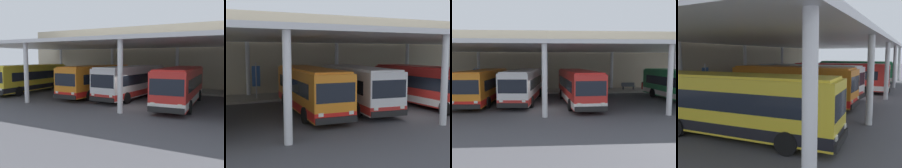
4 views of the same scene
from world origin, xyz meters
TOP-DOWN VIEW (x-y plane):
  - ground_plane at (0.00, 0.00)m, footprint 200.00×200.00m
  - platform_kerb at (0.00, 11.75)m, footprint 42.00×4.50m
  - station_building_facade at (0.00, 15.00)m, footprint 48.00×1.60m
  - canopy_shelter at (0.00, 5.50)m, footprint 40.00×17.00m
  - bus_nearest_bay at (-14.45, 3.08)m, footprint 3.22×10.67m
  - bus_second_bay at (-6.07, 4.20)m, footprint 2.91×10.59m
  - bus_middle_bay at (-2.17, 4.48)m, footprint 3.32×10.69m
  - bus_far_bay at (3.04, 2.70)m, footprint 3.17×10.66m
  - bus_departing at (13.32, 3.17)m, footprint 3.25×10.68m
  - bench_waiting at (11.12, 11.82)m, footprint 1.80×0.45m
  - trash_bin at (13.30, 12.00)m, footprint 0.52×0.52m
  - banner_sign at (-8.85, 10.94)m, footprint 0.70×0.12m

SIDE VIEW (x-z plane):
  - ground_plane at x=0.00m, z-range 0.00..0.00m
  - platform_kerb at x=0.00m, z-range 0.00..0.18m
  - bench_waiting at x=11.12m, z-range 0.20..1.12m
  - trash_bin at x=13.30m, z-range 0.19..1.17m
  - bus_nearest_bay at x=-14.45m, z-range 0.07..3.24m
  - bus_second_bay at x=-6.07m, z-range 0.07..3.24m
  - bus_middle_bay at x=-2.17m, z-range 0.07..3.24m
  - bus_far_bay at x=3.04m, z-range 0.07..3.24m
  - bus_departing at x=13.32m, z-range 0.07..3.24m
  - banner_sign at x=-8.85m, z-range 0.38..3.58m
  - station_building_facade at x=0.00m, z-range 0.00..8.31m
  - canopy_shelter at x=0.00m, z-range 2.52..8.07m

